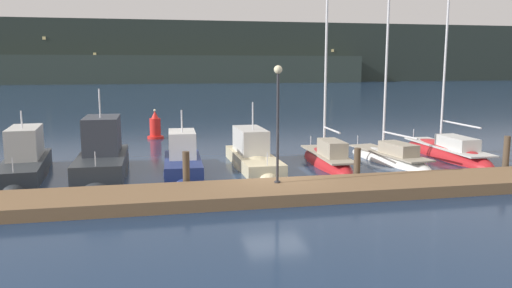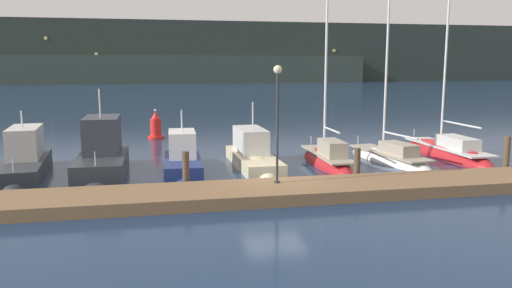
% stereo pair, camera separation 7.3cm
% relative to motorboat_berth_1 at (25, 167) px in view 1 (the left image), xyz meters
% --- Properties ---
extents(ground_plane, '(400.00, 400.00, 0.00)m').
position_rel_motorboat_berth_1_xyz_m(ground_plane, '(10.60, -4.52, -0.35)').
color(ground_plane, '#192D4C').
extents(dock, '(30.51, 2.80, 0.45)m').
position_rel_motorboat_berth_1_xyz_m(dock, '(10.60, -6.13, -0.13)').
color(dock, brown).
rests_on(dock, ground).
extents(mooring_pile_1, '(0.28, 0.28, 1.60)m').
position_rel_motorboat_berth_1_xyz_m(mooring_pile_1, '(7.00, -4.48, 0.44)').
color(mooring_pile_1, '#4C3D2D').
rests_on(mooring_pile_1, ground).
extents(mooring_pile_2, '(0.28, 0.28, 1.49)m').
position_rel_motorboat_berth_1_xyz_m(mooring_pile_2, '(14.20, -4.48, 0.39)').
color(mooring_pile_2, '#4C3D2D').
rests_on(mooring_pile_2, ground).
extents(mooring_pile_3, '(0.28, 0.28, 1.80)m').
position_rel_motorboat_berth_1_xyz_m(mooring_pile_3, '(21.40, -4.48, 0.54)').
color(mooring_pile_3, '#4C3D2D').
rests_on(mooring_pile_3, ground).
extents(motorboat_berth_1, '(2.52, 6.92, 3.59)m').
position_rel_motorboat_berth_1_xyz_m(motorboat_berth_1, '(0.00, 0.00, 0.00)').
color(motorboat_berth_1, '#2D3338').
rests_on(motorboat_berth_1, ground).
extents(motorboat_berth_2, '(2.29, 6.40, 4.51)m').
position_rel_motorboat_berth_1_xyz_m(motorboat_berth_2, '(3.43, -0.36, 0.14)').
color(motorboat_berth_2, '#2D3338').
rests_on(motorboat_berth_2, ground).
extents(motorboat_berth_3, '(1.97, 5.18, 3.62)m').
position_rel_motorboat_berth_1_xyz_m(motorboat_berth_3, '(7.06, -1.14, -0.06)').
color(motorboat_berth_3, navy).
rests_on(motorboat_berth_3, ground).
extents(motorboat_berth_4, '(2.04, 6.73, 3.86)m').
position_rel_motorboat_berth_1_xyz_m(motorboat_berth_4, '(10.57, -0.11, -0.09)').
color(motorboat_berth_4, beige).
rests_on(motorboat_berth_4, ground).
extents(sailboat_berth_5, '(1.75, 6.47, 8.99)m').
position_rel_motorboat_berth_1_xyz_m(sailboat_berth_5, '(14.30, -0.55, -0.22)').
color(sailboat_berth_5, red).
rests_on(sailboat_berth_5, ground).
extents(sailboat_berth_6, '(2.62, 6.80, 9.42)m').
position_rel_motorboat_berth_1_xyz_m(sailboat_berth_6, '(17.75, -0.41, -0.23)').
color(sailboat_berth_6, white).
rests_on(sailboat_berth_6, ground).
extents(sailboat_berth_7, '(1.97, 8.03, 11.76)m').
position_rel_motorboat_berth_1_xyz_m(sailboat_berth_7, '(21.46, 0.21, -0.24)').
color(sailboat_berth_7, red).
rests_on(sailboat_berth_7, ground).
extents(channel_buoy, '(1.11, 1.11, 2.00)m').
position_rel_motorboat_berth_1_xyz_m(channel_buoy, '(5.92, 10.48, 0.40)').
color(channel_buoy, red).
rests_on(channel_buoy, ground).
extents(dock_lamppost, '(0.32, 0.32, 4.50)m').
position_rel_motorboat_berth_1_xyz_m(dock_lamppost, '(10.42, -5.64, 3.06)').
color(dock_lamppost, '#2D2D33').
rests_on(dock_lamppost, dock).
extents(hillside_backdrop, '(240.00, 23.00, 17.33)m').
position_rel_motorboat_berth_1_xyz_m(hillside_backdrop, '(8.17, 125.59, 7.62)').
color(hillside_backdrop, '#28332D').
rests_on(hillside_backdrop, ground).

